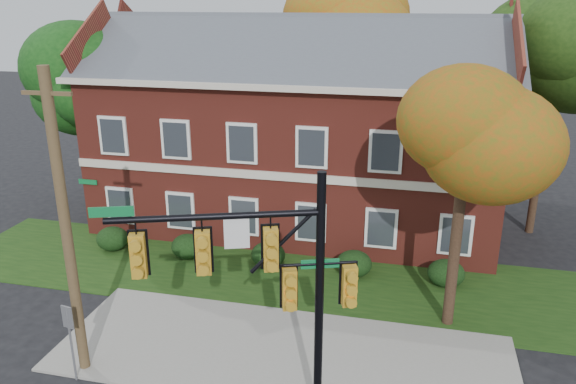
% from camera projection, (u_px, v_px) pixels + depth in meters
% --- Properties ---
extents(ground, '(120.00, 120.00, 0.00)m').
position_uv_depth(ground, '(274.00, 375.00, 16.38)').
color(ground, black).
rests_on(ground, ground).
extents(sidewalk, '(14.00, 5.00, 0.08)m').
position_uv_depth(sidewalk, '(283.00, 353.00, 17.29)').
color(sidewalk, gray).
rests_on(sidewalk, ground).
extents(grass_strip, '(30.00, 6.00, 0.04)m').
position_uv_depth(grass_strip, '(313.00, 279.00, 21.89)').
color(grass_strip, '#193811').
rests_on(grass_strip, ground).
extents(apartment_building, '(18.80, 8.80, 9.74)m').
position_uv_depth(apartment_building, '(297.00, 121.00, 26.17)').
color(apartment_building, maroon).
rests_on(apartment_building, ground).
extents(hedge_far_left, '(1.40, 1.26, 1.05)m').
position_uv_depth(hedge_far_left, '(113.00, 239.00, 24.32)').
color(hedge_far_left, black).
rests_on(hedge_far_left, ground).
extents(hedge_left, '(1.40, 1.26, 1.05)m').
position_uv_depth(hedge_left, '(188.00, 246.00, 23.56)').
color(hedge_left, black).
rests_on(hedge_left, ground).
extents(hedge_center, '(1.40, 1.26, 1.05)m').
position_uv_depth(hedge_center, '(268.00, 255.00, 22.80)').
color(hedge_center, black).
rests_on(hedge_center, ground).
extents(hedge_right, '(1.40, 1.26, 1.05)m').
position_uv_depth(hedge_right, '(354.00, 264.00, 22.04)').
color(hedge_right, black).
rests_on(hedge_right, ground).
extents(hedge_far_right, '(1.40, 1.26, 1.05)m').
position_uv_depth(hedge_far_right, '(446.00, 273.00, 21.28)').
color(hedge_far_right, black).
rests_on(hedge_far_right, ground).
extents(tree_near_right, '(4.50, 4.25, 8.58)m').
position_uv_depth(tree_near_right, '(476.00, 131.00, 16.61)').
color(tree_near_right, black).
rests_on(tree_near_right, ground).
extents(tree_left_rear, '(5.40, 5.10, 8.88)m').
position_uv_depth(tree_left_rear, '(92.00, 81.00, 26.70)').
color(tree_left_rear, black).
rests_on(tree_left_rear, ground).
extents(tree_right_rear, '(6.30, 5.95, 10.62)m').
position_uv_depth(tree_right_rear, '(565.00, 56.00, 23.48)').
color(tree_right_rear, black).
rests_on(tree_right_rear, ground).
extents(tree_far_rear, '(6.84, 6.46, 11.52)m').
position_uv_depth(tree_far_rear, '(350.00, 27.00, 31.83)').
color(tree_far_rear, black).
rests_on(tree_far_rear, ground).
extents(traffic_signal, '(5.75, 2.20, 6.76)m').
position_uv_depth(traffic_signal, '(269.00, 278.00, 13.16)').
color(traffic_signal, gray).
rests_on(traffic_signal, ground).
extents(utility_pole, '(1.38, 0.30, 8.85)m').
position_uv_depth(utility_pole, '(66.00, 229.00, 15.19)').
color(utility_pole, brown).
rests_on(utility_pole, ground).
extents(sign_post, '(0.35, 0.10, 2.40)m').
position_uv_depth(sign_post, '(69.00, 331.00, 15.64)').
color(sign_post, slate).
rests_on(sign_post, ground).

